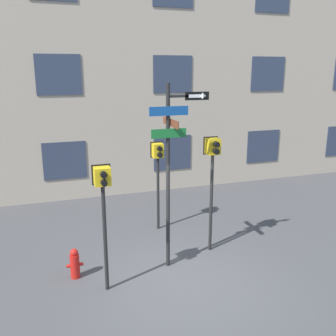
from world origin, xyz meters
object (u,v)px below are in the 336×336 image
at_px(street_sign_pole, 171,159).
at_px(pedestrian_signal_left, 103,195).
at_px(pedestrian_signal_across, 158,163).
at_px(fire_hydrant, 75,264).
at_px(pedestrian_signal_right, 212,164).

relative_size(street_sign_pole, pedestrian_signal_left, 1.57).
height_order(pedestrian_signal_across, fire_hydrant, pedestrian_signal_across).
relative_size(pedestrian_signal_across, fire_hydrant, 3.67).
bearing_deg(street_sign_pole, pedestrian_signal_across, 80.93).
distance_m(street_sign_pole, pedestrian_signal_across, 2.25).
xyz_separation_m(street_sign_pole, pedestrian_signal_across, (0.34, 2.14, -0.60)).
relative_size(street_sign_pole, pedestrian_signal_right, 1.45).
distance_m(pedestrian_signal_left, pedestrian_signal_right, 3.01).
bearing_deg(fire_hydrant, pedestrian_signal_across, 37.64).
bearing_deg(pedestrian_signal_right, pedestrian_signal_left, -161.30).
relative_size(pedestrian_signal_left, pedestrian_signal_right, 0.92).
relative_size(street_sign_pole, pedestrian_signal_across, 1.66).
xyz_separation_m(pedestrian_signal_left, fire_hydrant, (-0.60, 0.70, -1.78)).
distance_m(pedestrian_signal_across, fire_hydrant, 3.65).
distance_m(pedestrian_signal_left, fire_hydrant, 2.00).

